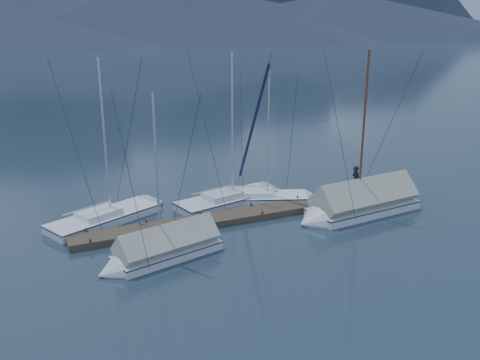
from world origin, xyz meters
The scene contains 9 objects.
ground centered at (0.00, 0.00, 0.00)m, with size 1000.00×1000.00×0.00m, color #152230.
dock centered at (0.00, 2.00, 0.11)m, with size 18.00×1.50×0.54m.
mooring_posts centered at (-0.50, 2.00, 0.35)m, with size 15.12×1.52×0.35m.
sailboat_open_left centered at (-6.00, 4.88, 0.17)m, with size 7.33×4.79×9.45m.
sailboat_open_mid centered at (1.17, 4.70, 0.17)m, with size 7.51×3.69×9.56m.
sailboat_open_right centered at (3.06, 3.77, 0.15)m, with size 6.60×3.94×8.44m.
sailboat_covered_near centered at (6.13, -0.01, 0.49)m, with size 7.80×3.32×9.89m.
sailboat_covered_far centered at (-5.38, -1.09, 0.40)m, with size 6.10×3.12×8.21m.
person centered at (7.50, 1.93, 1.24)m, with size 0.65×0.43×1.79m, color black.
Camera 1 is at (-10.48, -21.53, 10.20)m, focal length 38.00 mm.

